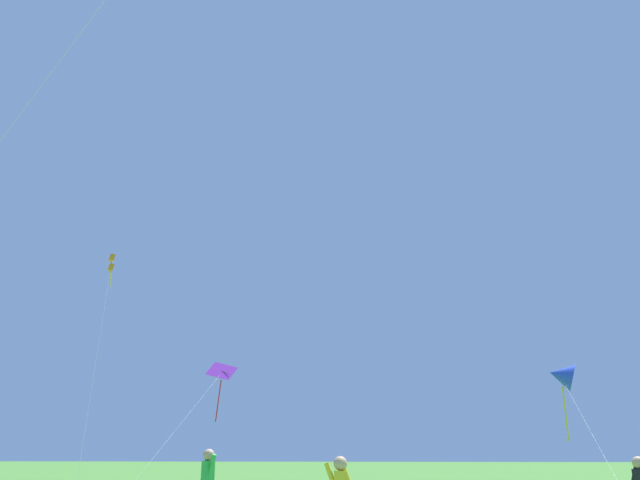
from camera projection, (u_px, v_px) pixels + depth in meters
The scene contains 3 objects.
kite_orange_box at pixel (111, 265), 44.66m from camera, with size 2.91×6.66×14.95m.
kite_purple_streamer at pixel (220, 381), 47.21m from camera, with size 2.72×11.48×8.31m.
kite_blue_delta at pixel (561, 376), 40.16m from camera, with size 2.11×11.48×7.36m.
Camera 1 is at (1.49, -4.01, 1.53)m, focal length 36.11 mm.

